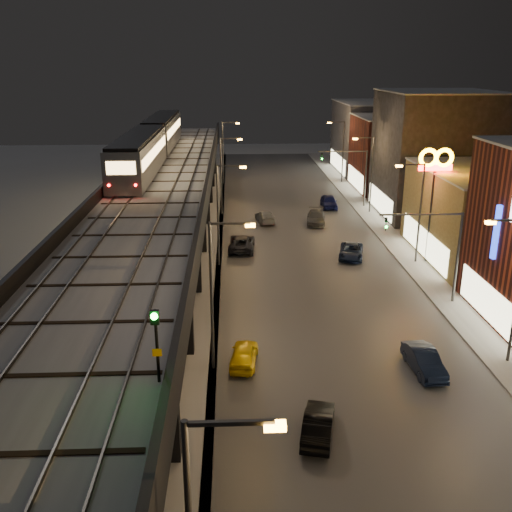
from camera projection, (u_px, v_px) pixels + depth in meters
name	position (u px, v px, depth m)	size (l,w,h in m)	color
road_surface	(305.00, 250.00, 54.79)	(17.00, 120.00, 0.06)	#46474D
sidewalk_right	(408.00, 248.00, 55.19)	(4.00, 120.00, 0.14)	#9FA1A8
under_viaduct_pavement	(164.00, 252.00, 54.24)	(11.00, 120.00, 0.06)	#9FA1A8
elevated_viaduct	(157.00, 202.00, 49.45)	(9.00, 100.00, 6.30)	black
viaduct_trackbed	(156.00, 193.00, 49.32)	(8.40, 100.00, 0.32)	#B2B7C1
viaduct_parapet_streetside	(207.00, 188.00, 49.38)	(0.30, 100.00, 1.10)	black
viaduct_parapet_far	(105.00, 189.00, 49.02)	(0.30, 100.00, 1.10)	black
building_c	(492.00, 215.00, 51.32)	(12.20, 15.20, 8.16)	olive
building_d	(435.00, 155.00, 65.48)	(12.20, 13.20, 14.16)	#2F2E34
building_e	(400.00, 153.00, 79.36)	(12.20, 12.20, 10.16)	maroon
building_f	(376.00, 137.00, 92.43)	(12.20, 16.20, 11.16)	#474750
streetlight_left_1	(216.00, 287.00, 31.99)	(2.57, 0.28, 9.00)	#38383A
streetlight_left_2	(221.00, 208.00, 49.00)	(2.57, 0.28, 9.00)	#38383A
streetlight_right_2	(418.00, 206.00, 49.70)	(2.56, 0.28, 9.00)	#38383A
streetlight_left_3	(223.00, 171.00, 66.02)	(2.57, 0.28, 9.00)	#38383A
streetlight_right_3	(370.00, 169.00, 66.72)	(2.56, 0.28, 9.00)	#38383A
streetlight_left_4	(225.00, 148.00, 83.03)	(2.57, 0.28, 9.00)	#38383A
streetlight_right_4	(341.00, 147.00, 83.74)	(2.56, 0.28, 9.00)	#38383A
traffic_light_rig_a	(443.00, 246.00, 41.40)	(6.10, 0.34, 7.00)	#38383A
traffic_light_rig_b	(357.00, 171.00, 69.76)	(6.10, 0.34, 7.00)	#38383A
subway_train	(152.00, 141.00, 65.29)	(3.25, 39.69, 3.89)	gray
rail_signal	(156.00, 332.00, 19.18)	(0.32, 0.41, 2.77)	black
car_taxi	(244.00, 355.00, 33.92)	(1.51, 3.76, 1.28)	yellow
car_near_white	(318.00, 425.00, 27.39)	(1.38, 3.97, 1.31)	black
car_mid_silver	(242.00, 243.00, 54.58)	(2.35, 5.09, 1.41)	black
car_mid_dark	(265.00, 217.00, 64.03)	(1.75, 4.31, 1.25)	gray
car_onc_silver	(424.00, 362.00, 33.11)	(1.43, 4.10, 1.35)	black
car_onc_dark	(351.00, 252.00, 52.35)	(2.10, 4.55, 1.26)	#111D3A
car_onc_white	(316.00, 218.00, 63.42)	(1.96, 4.82, 1.40)	#43464A
car_onc_red	(329.00, 202.00, 70.33)	(1.80, 4.48, 1.52)	#10154F
sign_mcdonalds	(435.00, 170.00, 48.88)	(3.03, 0.38, 10.26)	#38383A
sign_carwash	(503.00, 241.00, 37.82)	(1.62, 0.35, 8.41)	#38383A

